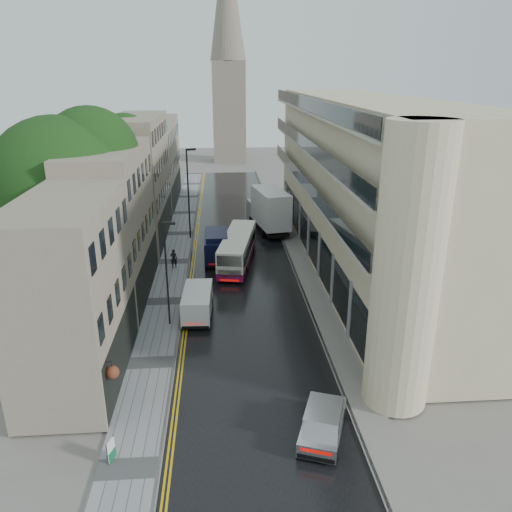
{
  "coord_description": "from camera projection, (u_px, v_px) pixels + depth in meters",
  "views": [
    {
      "loc": [
        -1.67,
        -14.53,
        15.93
      ],
      "look_at": [
        0.76,
        18.0,
        3.93
      ],
      "focal_mm": 35.0,
      "sensor_mm": 36.0,
      "label": 1
    }
  ],
  "objects": [
    {
      "name": "right_sidewalk",
      "position": [
        299.0,
        259.0,
        45.31
      ],
      "size": [
        1.8,
        85.0,
        0.12
      ],
      "primitive_type": "cube",
      "color": "slate",
      "rests_on": "ground"
    },
    {
      "name": "pedestrian",
      "position": [
        174.0,
        258.0,
        42.82
      ],
      "size": [
        0.67,
        0.5,
        1.66
      ],
      "primitive_type": "imported",
      "rotation": [
        0.0,
        0.0,
        2.96
      ],
      "color": "black",
      "rests_on": "left_sidewalk"
    },
    {
      "name": "white_lorry",
      "position": [
        263.0,
        216.0,
        50.59
      ],
      "size": [
        4.23,
        9.08,
        4.59
      ],
      "primitive_type": null,
      "rotation": [
        0.0,
        0.0,
        0.19
      ],
      "color": "silver",
      "rests_on": "road"
    },
    {
      "name": "old_shop_row",
      "position": [
        132.0,
        191.0,
        44.56
      ],
      "size": [
        4.5,
        56.0,
        12.0
      ],
      "primitive_type": null,
      "color": "gray",
      "rests_on": "ground"
    },
    {
      "name": "modern_block",
      "position": [
        362.0,
        186.0,
        41.86
      ],
      "size": [
        8.0,
        40.0,
        14.0
      ],
      "primitive_type": null,
      "color": "beige",
      "rests_on": "ground"
    },
    {
      "name": "white_van",
      "position": [
        183.0,
        314.0,
        32.86
      ],
      "size": [
        2.05,
        4.47,
        1.99
      ],
      "primitive_type": null,
      "rotation": [
        0.0,
        0.0,
        -0.04
      ],
      "color": "silver",
      "rests_on": "road"
    },
    {
      "name": "lamp_post_far",
      "position": [
        188.0,
        195.0,
        49.3
      ],
      "size": [
        1.02,
        0.57,
        8.94
      ],
      "primitive_type": null,
      "rotation": [
        0.0,
        0.0,
        0.37
      ],
      "color": "black",
      "rests_on": "left_sidewalk"
    },
    {
      "name": "estate_sign",
      "position": [
        111.0,
        450.0,
        21.52
      ],
      "size": [
        0.26,
        0.6,
        1.01
      ],
      "primitive_type": null,
      "rotation": [
        0.0,
        0.0,
        -0.31
      ],
      "color": "white",
      "rests_on": "left_sidewalk"
    },
    {
      "name": "tree_far",
      "position": [
        108.0,
        182.0,
        47.1
      ],
      "size": [
        9.24,
        9.24,
        12.46
      ],
      "primitive_type": null,
      "color": "black",
      "rests_on": "ground"
    },
    {
      "name": "ground",
      "position": [
        271.0,
        512.0,
        19.22
      ],
      "size": [
        200.0,
        200.0,
        0.0
      ],
      "primitive_type": "plane",
      "color": "slate",
      "rests_on": "ground"
    },
    {
      "name": "road",
      "position": [
        240.0,
        261.0,
        44.95
      ],
      "size": [
        9.0,
        85.0,
        0.02
      ],
      "primitive_type": "cube",
      "color": "black",
      "rests_on": "ground"
    },
    {
      "name": "silver_hatchback",
      "position": [
        300.0,
        438.0,
        22.01
      ],
      "size": [
        2.99,
        4.33,
        1.49
      ],
      "primitive_type": null,
      "rotation": [
        0.0,
        0.0,
        -0.35
      ],
      "color": "#B2B1B6",
      "rests_on": "road"
    },
    {
      "name": "church_spire",
      "position": [
        228.0,
        49.0,
        89.09
      ],
      "size": [
        6.4,
        6.4,
        40.0
      ],
      "primitive_type": null,
      "color": "slate",
      "rests_on": "ground"
    },
    {
      "name": "left_sidewalk",
      "position": [
        174.0,
        262.0,
        44.53
      ],
      "size": [
        2.7,
        85.0,
        0.12
      ],
      "primitive_type": "cube",
      "color": "gray",
      "rests_on": "ground"
    },
    {
      "name": "navy_van",
      "position": [
        205.0,
        252.0,
        42.91
      ],
      "size": [
        2.22,
        5.47,
        2.78
      ],
      "primitive_type": null,
      "rotation": [
        0.0,
        0.0,
        0.01
      ],
      "color": "black",
      "rests_on": "road"
    },
    {
      "name": "cream_bus",
      "position": [
        221.0,
        260.0,
        41.45
      ],
      "size": [
        3.87,
        9.91,
        2.64
      ],
      "primitive_type": null,
      "rotation": [
        0.0,
        0.0,
        -0.18
      ],
      "color": "silver",
      "rests_on": "road"
    },
    {
      "name": "lamp_post_near",
      "position": [
        167.0,
        275.0,
        32.23
      ],
      "size": [
        0.81,
        0.27,
        7.06
      ],
      "primitive_type": null,
      "rotation": [
        0.0,
        0.0,
        -0.12
      ],
      "color": "black",
      "rests_on": "left_sidewalk"
    },
    {
      "name": "tree_near",
      "position": [
        64.0,
        210.0,
        34.67
      ],
      "size": [
        10.56,
        10.56,
        13.89
      ],
      "primitive_type": null,
      "color": "black",
      "rests_on": "ground"
    }
  ]
}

